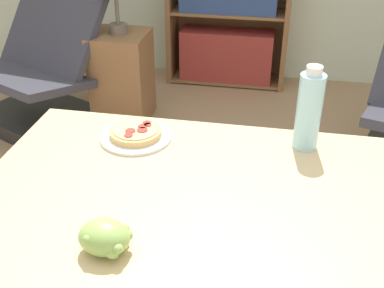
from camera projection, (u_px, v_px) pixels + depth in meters
dining_table at (193, 224)px, 1.32m from camera, size 1.19×0.82×0.73m
pizza_on_plate at (136, 134)px, 1.52m from camera, size 0.23×0.23×0.04m
grape_bunch at (106, 238)px, 1.07m from camera, size 0.12×0.10×0.08m
drink_bottle at (309, 110)px, 1.42m from camera, size 0.08×0.08×0.26m
lounge_chair_near at (41, 81)px, 3.02m from camera, size 0.92×0.98×0.88m
side_table at (122, 78)px, 3.06m from camera, size 0.34×0.34×0.58m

